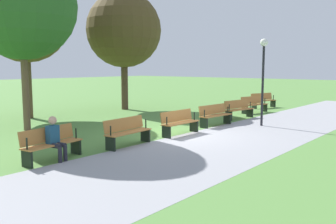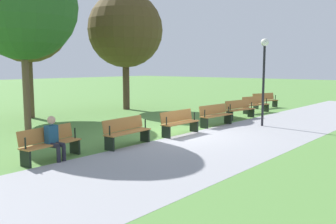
% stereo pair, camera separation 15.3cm
% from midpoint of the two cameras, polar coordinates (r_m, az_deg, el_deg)
% --- Properties ---
extents(ground_plane, '(120.00, 120.00, 0.00)m').
position_cam_midpoint_polar(ground_plane, '(13.48, 2.32, -3.59)').
color(ground_plane, '#54843D').
extents(path_paving, '(35.09, 4.11, 0.01)m').
position_cam_midpoint_polar(path_paving, '(12.34, 9.80, -4.68)').
color(path_paving, '#939399').
rests_on(path_paving, ground).
extents(bench_0, '(1.83, 0.96, 0.89)m').
position_cam_midpoint_polar(bench_0, '(22.82, 15.16, 1.80)').
color(bench_0, '#B27538').
rests_on(bench_0, ground).
extents(bench_1, '(1.83, 0.84, 0.89)m').
position_cam_midpoint_polar(bench_1, '(20.32, 13.77, 1.21)').
color(bench_1, '#B27538').
rests_on(bench_1, ground).
extents(bench_2, '(1.82, 0.72, 0.89)m').
position_cam_midpoint_polar(bench_2, '(17.88, 11.42, 0.48)').
color(bench_2, '#B27538').
rests_on(bench_2, ground).
extents(bench_3, '(1.80, 0.60, 0.89)m').
position_cam_midpoint_polar(bench_3, '(15.56, 7.73, -0.43)').
color(bench_3, '#B27538').
rests_on(bench_3, ground).
extents(bench_4, '(1.77, 0.47, 0.89)m').
position_cam_midpoint_polar(bench_4, '(13.44, 2.10, -1.57)').
color(bench_4, '#B27538').
rests_on(bench_4, ground).
extents(bench_5, '(1.80, 0.60, 0.89)m').
position_cam_midpoint_polar(bench_5, '(11.63, -6.17, -2.99)').
color(bench_5, '#B27538').
rests_on(bench_5, ground).
extents(bench_6, '(1.82, 0.72, 0.89)m').
position_cam_midpoint_polar(bench_6, '(10.32, -17.66, -4.60)').
color(bench_6, '#B27538').
rests_on(bench_6, ground).
extents(person_seated, '(0.38, 0.55, 1.20)m').
position_cam_midpoint_polar(person_seated, '(10.19, -17.08, -3.79)').
color(person_seated, navy).
rests_on(person_seated, ground).
extents(tree_0, '(4.30, 4.30, 6.75)m').
position_cam_midpoint_polar(tree_0, '(21.50, -6.51, 12.65)').
color(tree_0, '#4C3828').
rests_on(tree_0, ground).
extents(tree_1, '(4.09, 4.09, 6.78)m').
position_cam_midpoint_polar(tree_1, '(19.06, -21.08, 13.36)').
color(tree_1, brown).
rests_on(tree_1, ground).
extents(tree_2, '(4.23, 4.23, 6.98)m').
position_cam_midpoint_polar(tree_2, '(15.48, -21.67, 15.39)').
color(tree_2, brown).
rests_on(tree_2, ground).
extents(lamp_post, '(0.32, 0.32, 3.66)m').
position_cam_midpoint_polar(lamp_post, '(15.79, 15.12, 7.17)').
color(lamp_post, black).
rests_on(lamp_post, ground).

